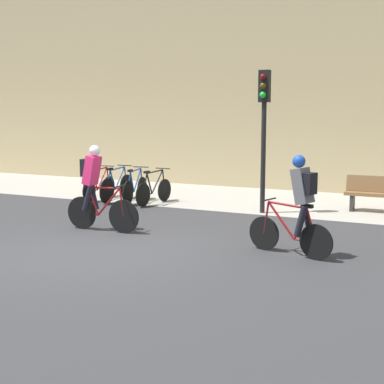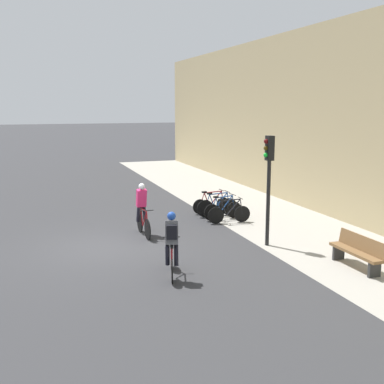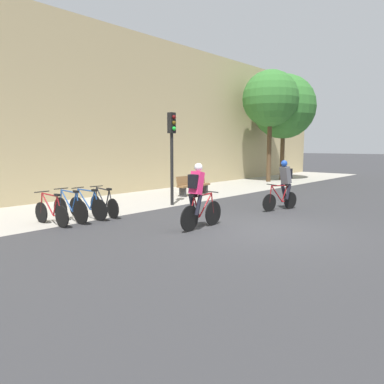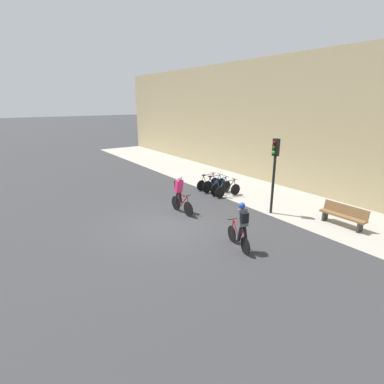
{
  "view_description": "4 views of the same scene",
  "coord_description": "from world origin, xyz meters",
  "views": [
    {
      "loc": [
        5.44,
        -7.72,
        2.4
      ],
      "look_at": [
        0.61,
        2.5,
        0.77
      ],
      "focal_mm": 50.0,
      "sensor_mm": 36.0,
      "label": 1
    },
    {
      "loc": [
        14.56,
        -2.27,
        4.4
      ],
      "look_at": [
        -0.71,
        3.03,
        1.45
      ],
      "focal_mm": 45.0,
      "sensor_mm": 36.0,
      "label": 2
    },
    {
      "loc": [
        -8.65,
        -5.04,
        2.25
      ],
      "look_at": [
        0.18,
        2.67,
        0.79
      ],
      "focal_mm": 35.0,
      "sensor_mm": 36.0,
      "label": 3
    },
    {
      "loc": [
        10.14,
        -5.76,
        5.04
      ],
      "look_at": [
        -0.72,
        1.8,
        1.0
      ],
      "focal_mm": 28.0,
      "sensor_mm": 36.0,
      "label": 4
    }
  ],
  "objects": [
    {
      "name": "parked_bike_1",
      "position": [
        -2.83,
        4.82,
        0.41
      ],
      "size": [
        0.46,
        1.74,
        0.98
      ],
      "color": "black",
      "rests_on": "ground"
    },
    {
      "name": "building_facade",
      "position": [
        0.0,
        9.3,
        3.79
      ],
      "size": [
        44.0,
        0.6,
        7.59
      ],
      "primitive_type": "cube",
      "color": "tan",
      "rests_on": "ground"
    },
    {
      "name": "parked_bike_2",
      "position": [
        -2.23,
        4.82,
        0.4
      ],
      "size": [
        0.46,
        1.65,
        0.96
      ],
      "color": "black",
      "rests_on": "ground"
    },
    {
      "name": "traffic_light_pole",
      "position": [
        1.45,
        4.79,
        2.41
      ],
      "size": [
        0.26,
        0.3,
        3.46
      ],
      "color": "black",
      "rests_on": "ground"
    },
    {
      "name": "cyclist_pink",
      "position": [
        -1.08,
        1.36,
        0.95
      ],
      "size": [
        1.73,
        0.46,
        1.79
      ],
      "color": "black",
      "rests_on": "ground"
    },
    {
      "name": "parked_bike_3",
      "position": [
        -1.63,
        4.82,
        0.39
      ],
      "size": [
        0.46,
        1.66,
        0.95
      ],
      "color": "black",
      "rests_on": "ground"
    },
    {
      "name": "bench",
      "position": [
        4.18,
        6.11,
        0.48
      ],
      "size": [
        1.89,
        0.44,
        0.89
      ],
      "color": "brown",
      "rests_on": "ground"
    },
    {
      "name": "kerb_strip",
      "position": [
        0.0,
        6.75,
        0.0
      ],
      "size": [
        44.0,
        4.5,
        0.01
      ],
      "primitive_type": "cube",
      "color": "#A39E93",
      "rests_on": "ground"
    },
    {
      "name": "cyclist_grey",
      "position": [
        3.28,
        1.1,
        0.95
      ],
      "size": [
        1.59,
        0.61,
        1.74
      ],
      "color": "black",
      "rests_on": "ground"
    },
    {
      "name": "parked_bike_0",
      "position": [
        -3.42,
        4.82,
        0.38
      ],
      "size": [
        0.46,
        1.66,
        0.94
      ],
      "color": "black",
      "rests_on": "ground"
    },
    {
      "name": "ground",
      "position": [
        0.0,
        0.0,
        0.0
      ],
      "size": [
        200.0,
        200.0,
        0.0
      ],
      "primitive_type": "plane",
      "color": "#333335"
    }
  ]
}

